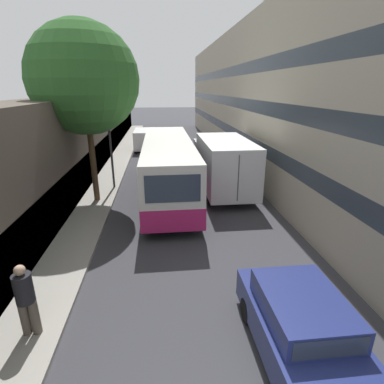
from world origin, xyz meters
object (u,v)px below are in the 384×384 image
at_px(bus, 168,166).
at_px(street_tree_left, 84,79).
at_px(pedestrian, 26,298).
at_px(street_lamp, 106,89).
at_px(box_truck, 222,162).
at_px(panel_van, 145,139).
at_px(car_hatchback, 301,328).

bearing_deg(bus, street_tree_left, -168.39).
bearing_deg(pedestrian, bus, 69.96).
bearing_deg(street_tree_left, street_lamp, 73.68).
relative_size(box_truck, panel_van, 1.92).
bearing_deg(street_lamp, box_truck, -4.73).
relative_size(car_hatchback, pedestrian, 2.17).
bearing_deg(bus, pedestrian, -110.04).
height_order(street_lamp, street_tree_left, street_tree_left).
height_order(bus, pedestrian, bus).
relative_size(pedestrian, street_lamp, 0.23).
distance_m(bus, box_truck, 3.13).
bearing_deg(box_truck, bus, -166.54).
distance_m(car_hatchback, pedestrian, 6.03).
relative_size(bus, street_lamp, 1.38).
height_order(bus, street_tree_left, street_tree_left).
bearing_deg(street_lamp, bus, -21.85).
distance_m(panel_van, pedestrian, 22.22).
bearing_deg(box_truck, street_lamp, 175.27).
relative_size(panel_van, street_tree_left, 0.49).
relative_size(box_truck, street_lamp, 0.98).
xyz_separation_m(street_lamp, street_tree_left, (-0.58, -1.99, 0.40)).
relative_size(bus, pedestrian, 6.01).
bearing_deg(car_hatchback, bus, 102.71).
xyz_separation_m(box_truck, street_tree_left, (-6.71, -1.48, 4.28)).
relative_size(panel_van, pedestrian, 2.23).
xyz_separation_m(bus, panel_van, (-1.74, 12.59, -0.54)).
bearing_deg(car_hatchback, box_truck, 86.87).
relative_size(bus, box_truck, 1.41).
height_order(car_hatchback, street_lamp, street_lamp).
xyz_separation_m(car_hatchback, bus, (-2.42, 10.74, 0.82)).
bearing_deg(street_lamp, pedestrian, -92.15).
xyz_separation_m(panel_van, street_tree_left, (-1.92, -13.34, 4.82)).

